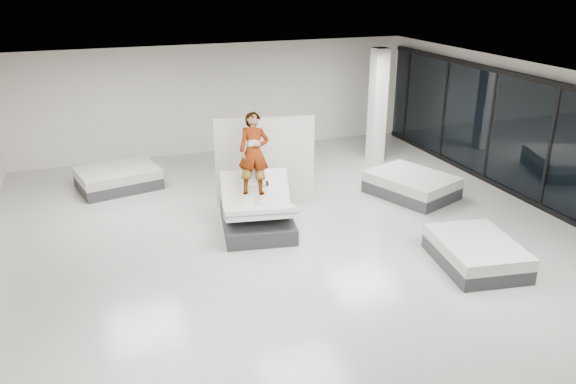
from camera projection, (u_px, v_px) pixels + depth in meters
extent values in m
plane|color=beige|center=(304.00, 249.00, 11.15)|extent=(14.00, 14.00, 0.00)
plane|color=#242427|center=(306.00, 88.00, 9.97)|extent=(14.00, 14.00, 0.00)
cube|color=silver|center=(218.00, 99.00, 16.67)|extent=(12.00, 0.04, 3.20)
cube|color=silver|center=(555.00, 142.00, 12.49)|extent=(0.04, 14.00, 3.20)
cube|color=#323236|center=(257.00, 222.00, 11.93)|extent=(1.74, 2.13, 0.33)
cube|color=silver|center=(255.00, 192.00, 11.94)|extent=(1.55, 1.04, 0.84)
cube|color=slate|center=(255.00, 192.00, 11.94)|extent=(1.55, 0.93, 0.73)
cube|color=silver|center=(259.00, 212.00, 11.39)|extent=(1.58, 1.21, 0.48)
cube|color=slate|center=(259.00, 212.00, 11.39)|extent=(1.59, 1.18, 0.31)
cube|color=white|center=(254.00, 177.00, 11.89)|extent=(0.58, 0.44, 0.37)
imported|color=slate|center=(254.00, 168.00, 11.80)|extent=(0.94, 1.82, 1.34)
cube|color=black|center=(267.00, 183.00, 11.60)|extent=(0.07, 0.15, 0.08)
cube|color=silver|center=(265.00, 162.00, 12.94)|extent=(2.26, 0.55, 2.08)
cube|color=#323236|center=(411.00, 190.00, 13.74)|extent=(2.06, 2.35, 0.29)
cube|color=silver|center=(412.00, 179.00, 13.65)|extent=(2.06, 2.35, 0.24)
cube|color=#323236|center=(475.00, 258.00, 10.49)|extent=(1.63, 2.00, 0.27)
cube|color=silver|center=(477.00, 246.00, 10.40)|extent=(1.63, 2.00, 0.23)
cube|color=#323236|center=(119.00, 182.00, 14.22)|extent=(2.15, 1.78, 0.28)
cube|color=silver|center=(118.00, 173.00, 14.13)|extent=(2.15, 1.78, 0.24)
cube|color=white|center=(377.00, 106.00, 15.77)|extent=(0.40, 0.40, 3.20)
cube|color=#212D38|center=(550.00, 148.00, 12.52)|extent=(0.06, 13.40, 2.80)
cube|color=black|center=(540.00, 206.00, 13.03)|extent=(0.12, 13.40, 0.12)
cube|color=black|center=(562.00, 85.00, 12.00)|extent=(0.12, 13.40, 0.12)
cube|color=black|center=(550.00, 148.00, 12.52)|extent=(0.09, 0.08, 2.80)
cube|color=black|center=(491.00, 127.00, 14.26)|extent=(0.09, 0.08, 2.80)
cube|color=black|center=(445.00, 110.00, 16.01)|extent=(0.09, 0.08, 2.80)
cube|color=black|center=(407.00, 96.00, 17.75)|extent=(0.09, 0.08, 2.80)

